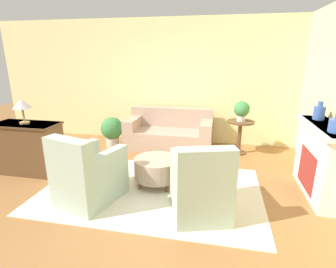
% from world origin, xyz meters
% --- Properties ---
extents(ground_plane, '(16.00, 16.00, 0.00)m').
position_xyz_m(ground_plane, '(0.00, 0.00, 0.00)').
color(ground_plane, '#996638').
extents(wall_back, '(9.04, 0.12, 2.80)m').
position_xyz_m(wall_back, '(0.00, 2.58, 1.40)').
color(wall_back, beige).
rests_on(wall_back, ground_plane).
extents(rug, '(3.30, 2.10, 0.01)m').
position_xyz_m(rug, '(0.00, 0.00, 0.01)').
color(rug, beige).
rests_on(rug, ground_plane).
extents(couch, '(1.88, 0.87, 0.85)m').
position_xyz_m(couch, '(-0.12, 2.02, 0.31)').
color(couch, tan).
rests_on(couch, ground_plane).
extents(armchair_left, '(0.90, 1.02, 1.00)m').
position_xyz_m(armchair_left, '(-0.78, -0.48, 0.39)').
color(armchair_left, '#9EB29E').
rests_on(armchair_left, rug).
extents(armchair_right, '(0.90, 1.02, 1.00)m').
position_xyz_m(armchair_right, '(0.78, -0.48, 0.39)').
color(armchair_right, '#9EB29E').
rests_on(armchair_right, rug).
extents(ottoman_table, '(0.71, 0.71, 0.43)m').
position_xyz_m(ottoman_table, '(0.04, 0.20, 0.28)').
color(ottoman_table, tan).
rests_on(ottoman_table, rug).
extents(side_table, '(0.55, 0.55, 0.70)m').
position_xyz_m(side_table, '(1.40, 1.91, 0.48)').
color(side_table, brown).
rests_on(side_table, ground_plane).
extents(fireplace, '(0.44, 1.39, 1.06)m').
position_xyz_m(fireplace, '(2.46, 0.41, 0.55)').
color(fireplace, silver).
rests_on(fireplace, ground_plane).
extents(dresser, '(1.13, 0.53, 0.89)m').
position_xyz_m(dresser, '(-2.26, 0.22, 0.46)').
color(dresser, brown).
rests_on(dresser, ground_plane).
extents(vase_mantel_near, '(0.16, 0.16, 0.28)m').
position_xyz_m(vase_mantel_near, '(2.44, 0.76, 1.17)').
color(vase_mantel_near, '#38569E').
rests_on(vase_mantel_near, fireplace).
extents(potted_plant_on_side_table, '(0.32, 0.32, 0.41)m').
position_xyz_m(potted_plant_on_side_table, '(1.40, 1.91, 0.93)').
color(potted_plant_on_side_table, beige).
rests_on(potted_plant_on_side_table, side_table).
extents(potted_plant_floor, '(0.50, 0.50, 0.67)m').
position_xyz_m(potted_plant_floor, '(-1.40, 1.80, 0.38)').
color(potted_plant_floor, beige).
rests_on(potted_plant_floor, ground_plane).
extents(table_lamp, '(0.30, 0.30, 0.42)m').
position_xyz_m(table_lamp, '(-2.26, 0.22, 1.21)').
color(table_lamp, tan).
rests_on(table_lamp, dresser).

